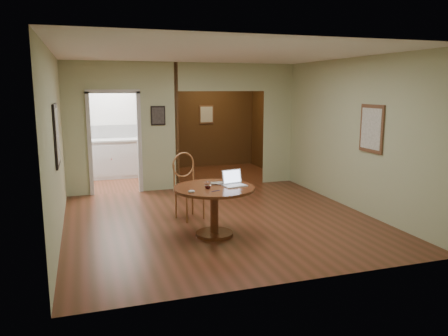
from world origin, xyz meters
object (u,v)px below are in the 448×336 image
object	(u,v)px
dining_table	(214,200)
open_laptop	(233,181)
closed_laptop	(219,184)
chair	(187,182)

from	to	relation	value
dining_table	open_laptop	bearing A→B (deg)	4.07
dining_table	closed_laptop	xyz separation A→B (m)	(0.11, 0.12, 0.21)
open_laptop	closed_laptop	bearing A→B (deg)	141.68
chair	open_laptop	world-z (taller)	chair
chair	open_laptop	distance (m)	1.13
open_laptop	closed_laptop	distance (m)	0.22
dining_table	chair	size ratio (longest dim) A/B	1.07
dining_table	closed_laptop	distance (m)	0.26
closed_laptop	dining_table	bearing A→B (deg)	-135.50
closed_laptop	chair	bearing A→B (deg)	104.06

